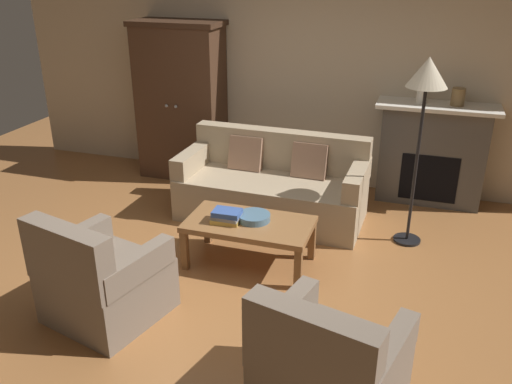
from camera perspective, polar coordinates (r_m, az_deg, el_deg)
ground_plane at (r=4.62m, az=-3.27°, el=-9.71°), size 9.60×9.60×0.00m
back_wall at (r=6.41m, az=4.87°, el=13.29°), size 7.20×0.10×2.80m
fireplace at (r=6.21m, az=18.11°, el=3.91°), size 1.26×0.48×1.12m
armoire at (r=6.66m, az=-7.92°, el=9.52°), size 1.06×0.57×1.88m
couch at (r=5.65m, az=1.78°, el=0.47°), size 1.94×0.89×0.86m
coffee_table at (r=4.73m, az=-0.72°, el=-3.74°), size 1.10×0.60×0.42m
fruit_bowl at (r=4.71m, az=-0.22°, el=-2.68°), size 0.29×0.29×0.06m
book_stack at (r=4.67m, az=-3.15°, el=-2.58°), size 0.26×0.19×0.11m
mantel_vase_cream at (r=6.01m, az=17.17°, el=9.99°), size 0.11×0.11×0.22m
mantel_vase_bronze at (r=6.02m, az=20.60°, el=9.40°), size 0.14×0.14×0.18m
armchair_near_left at (r=4.23m, az=-16.03°, el=-9.08°), size 0.93×0.93×0.88m
armchair_near_right at (r=3.35m, az=7.67°, el=-18.17°), size 0.93×0.93×0.88m
floor_lamp at (r=4.95m, az=17.60°, el=10.82°), size 0.36×0.36×1.77m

